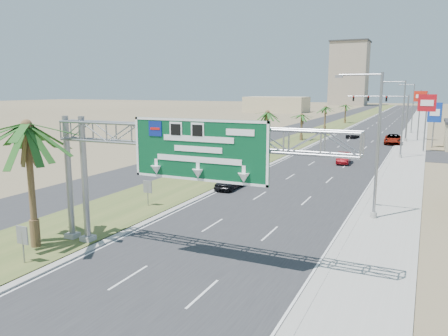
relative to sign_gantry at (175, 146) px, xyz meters
name	(u,v)px	position (x,y,z in m)	size (l,w,h in m)	color
road	(383,125)	(1.06, 100.07, -6.05)	(12.00, 300.00, 0.02)	#28282B
sidewalk_right	(419,126)	(9.56, 100.07, -6.01)	(4.00, 300.00, 0.10)	#9E9B93
median_grass	(343,123)	(-8.94, 100.07, -6.00)	(7.00, 300.00, 0.12)	#435826
opposing_road	(317,122)	(-15.94, 100.07, -6.05)	(8.00, 300.00, 0.02)	#28282B
sign_gantry	(175,146)	(0.00, 0.00, 0.00)	(16.75, 1.24, 7.50)	gray
palm_near	(27,126)	(-8.14, -1.93, 0.87)	(5.70, 5.70, 8.35)	brown
palm_row_b	(216,128)	(-8.44, 22.07, -1.16)	(3.99, 3.99, 5.95)	brown
palm_row_c	(268,113)	(-8.44, 38.07, -0.39)	(3.99, 3.99, 6.75)	brown
palm_row_d	(302,115)	(-8.44, 56.07, -1.64)	(3.99, 3.99, 5.45)	brown
palm_row_e	(325,108)	(-8.44, 75.07, -0.97)	(3.99, 3.99, 6.15)	brown
palm_row_f	(346,106)	(-8.44, 100.07, -1.35)	(3.99, 3.99, 5.75)	brown
streetlight_near	(374,152)	(8.36, 12.07, -1.36)	(3.27, 0.44, 10.00)	gray
streetlight_mid	(401,122)	(8.36, 42.07, -1.36)	(3.27, 0.44, 10.00)	gray
streetlight_far	(412,110)	(8.36, 78.07, -1.36)	(3.27, 0.44, 10.00)	gray
signal_mast	(395,113)	(6.23, 62.05, -1.21)	(10.28, 0.71, 8.00)	gray
median_signback_a	(22,238)	(-6.74, -3.93, -4.61)	(0.75, 0.08, 2.08)	gray
median_signback_b	(148,189)	(-7.44, 8.07, -4.61)	(0.75, 0.08, 2.08)	gray
tower_distant	(349,74)	(-30.94, 240.07, 11.44)	(20.00, 16.00, 35.00)	tan
building_distant_left	(277,104)	(-43.94, 150.07, -3.06)	(24.00, 14.00, 6.00)	#C3B384
car_left_lane	(230,181)	(-4.30, 16.42, -5.37)	(1.62, 4.03, 1.37)	black
car_mid_lane	(344,158)	(2.56, 34.74, -5.38)	(1.43, 4.11, 1.35)	maroon
car_right_lane	(393,139)	(6.56, 57.61, -5.25)	(2.68, 5.80, 1.61)	gray
car_far	(353,135)	(-0.89, 64.31, -5.41)	(1.80, 4.44, 1.29)	black
pole_sign_red_near	(427,106)	(11.22, 49.60, 0.51)	(2.41, 0.41, 8.41)	gray
pole_sign_blue	(435,114)	(12.38, 55.53, -0.88)	(2.02, 0.75, 7.13)	gray
pole_sign_red_far	(420,101)	(10.06, 64.70, 0.92)	(2.19, 0.96, 8.82)	gray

